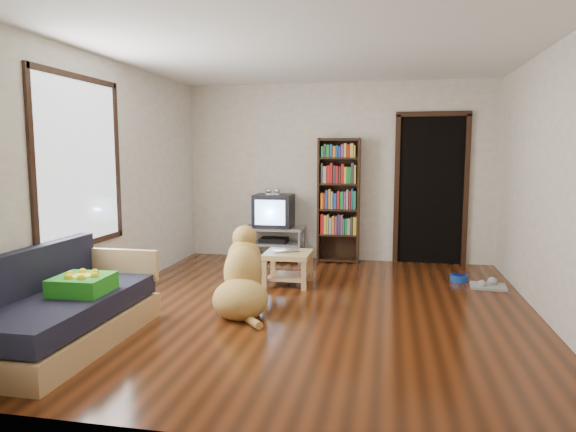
% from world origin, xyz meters
% --- Properties ---
extents(ground, '(5.00, 5.00, 0.00)m').
position_xyz_m(ground, '(0.00, 0.00, 0.00)').
color(ground, '#54250E').
rests_on(ground, ground).
extents(ceiling, '(5.00, 5.00, 0.00)m').
position_xyz_m(ceiling, '(0.00, 0.00, 2.60)').
color(ceiling, white).
rests_on(ceiling, ground).
extents(wall_back, '(4.50, 0.00, 4.50)m').
position_xyz_m(wall_back, '(0.00, 2.50, 1.30)').
color(wall_back, silver).
rests_on(wall_back, ground).
extents(wall_front, '(4.50, 0.00, 4.50)m').
position_xyz_m(wall_front, '(0.00, -2.50, 1.30)').
color(wall_front, silver).
rests_on(wall_front, ground).
extents(wall_left, '(0.00, 5.00, 5.00)m').
position_xyz_m(wall_left, '(-2.25, 0.00, 1.30)').
color(wall_left, silver).
rests_on(wall_left, ground).
extents(wall_right, '(0.00, 5.00, 5.00)m').
position_xyz_m(wall_right, '(2.25, 0.00, 1.30)').
color(wall_right, silver).
rests_on(wall_right, ground).
extents(green_cushion, '(0.45, 0.45, 0.14)m').
position_xyz_m(green_cushion, '(-1.75, -1.29, 0.49)').
color(green_cushion, green).
rests_on(green_cushion, sofa).
extents(laptop, '(0.38, 0.33, 0.03)m').
position_xyz_m(laptop, '(-0.42, 0.86, 0.41)').
color(laptop, silver).
rests_on(laptop, coffee_table).
extents(dog_bowl, '(0.22, 0.22, 0.08)m').
position_xyz_m(dog_bowl, '(1.65, 1.45, 0.04)').
color(dog_bowl, '#163F9A').
rests_on(dog_bowl, ground).
extents(grey_rag, '(0.43, 0.35, 0.03)m').
position_xyz_m(grey_rag, '(1.95, 1.20, 0.01)').
color(grey_rag, '#9E9E9E').
rests_on(grey_rag, ground).
extents(window, '(0.03, 1.46, 1.70)m').
position_xyz_m(window, '(-2.23, -0.50, 1.50)').
color(window, white).
rests_on(window, wall_left).
extents(doorway, '(1.03, 0.05, 2.19)m').
position_xyz_m(doorway, '(1.35, 2.48, 1.12)').
color(doorway, black).
rests_on(doorway, wall_back).
extents(tv_stand, '(0.90, 0.45, 0.50)m').
position_xyz_m(tv_stand, '(-0.90, 2.25, 0.27)').
color(tv_stand, '#99999E').
rests_on(tv_stand, ground).
extents(crt_tv, '(0.55, 0.52, 0.58)m').
position_xyz_m(crt_tv, '(-0.90, 2.27, 0.74)').
color(crt_tv, black).
rests_on(crt_tv, tv_stand).
extents(bookshelf, '(0.60, 0.30, 1.80)m').
position_xyz_m(bookshelf, '(0.05, 2.34, 1.00)').
color(bookshelf, black).
rests_on(bookshelf, ground).
extents(sofa, '(0.80, 1.80, 0.80)m').
position_xyz_m(sofa, '(-1.87, -1.38, 0.26)').
color(sofa, tan).
rests_on(sofa, ground).
extents(coffee_table, '(0.55, 0.55, 0.40)m').
position_xyz_m(coffee_table, '(-0.42, 0.89, 0.28)').
color(coffee_table, tan).
rests_on(coffee_table, ground).
extents(dog, '(0.63, 1.02, 0.88)m').
position_xyz_m(dog, '(-0.66, -0.24, 0.32)').
color(dog, '#D7AE53').
rests_on(dog, ground).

